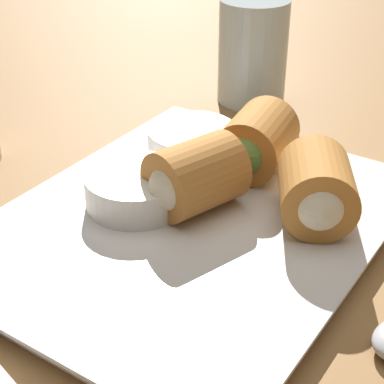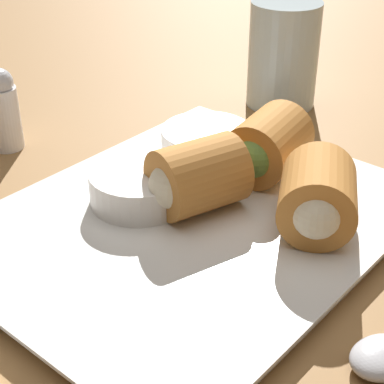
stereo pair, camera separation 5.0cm
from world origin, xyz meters
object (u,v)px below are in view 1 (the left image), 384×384
Objects in this scene: serving_plate at (192,225)px; drinking_glass at (253,51)px; dipping_bowl_near at (136,188)px; dipping_bowl_far at (193,141)px.

drinking_glass is (25.76, 9.21, 4.86)cm from serving_plate.
serving_plate is 5.23cm from dipping_bowl_near.
serving_plate is at bearing -146.63° from dipping_bowl_far.
drinking_glass is at bearing 9.67° from dipping_bowl_near.
dipping_bowl_far is 0.71× the size of drinking_glass.
serving_plate is 4.16× the size of dipping_bowl_near.
dipping_bowl_near is 1.00× the size of dipping_bowl_far.
dipping_bowl_far is at bearing -168.06° from drinking_glass.
dipping_bowl_far is at bearing 33.37° from serving_plate.
dipping_bowl_far is (9.21, 0.86, 0.00)cm from dipping_bowl_near.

